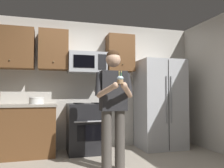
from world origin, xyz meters
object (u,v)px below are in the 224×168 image
at_px(oven_range, 88,128).
at_px(bowl_large_white, 37,100).
at_px(person, 113,101).
at_px(cupcake, 120,80).
at_px(refrigerator, 160,104).
at_px(microwave, 87,63).

height_order(oven_range, bowl_large_white, bowl_large_white).
xyz_separation_m(person, cupcake, (0.00, -0.33, 0.30)).
relative_size(oven_range, bowl_large_white, 3.45).
height_order(oven_range, refrigerator, refrigerator).
bearing_deg(refrigerator, cupcake, -132.99).
height_order(refrigerator, person, refrigerator).
distance_m(refrigerator, bowl_large_white, 2.44).
xyz_separation_m(oven_range, person, (0.19, -1.12, 0.53)).
relative_size(refrigerator, cupcake, 10.35).
relative_size(microwave, cupcake, 4.26).
bearing_deg(oven_range, cupcake, -82.61).
distance_m(oven_range, bowl_large_white, 1.08).
distance_m(refrigerator, person, 1.70).
relative_size(bowl_large_white, person, 0.15).
relative_size(refrigerator, person, 1.02).
relative_size(oven_range, person, 0.53).
relative_size(bowl_large_white, cupcake, 1.55).
bearing_deg(microwave, refrigerator, -6.03).
distance_m(oven_range, microwave, 1.26).
xyz_separation_m(refrigerator, person, (-1.31, -1.08, 0.10)).
xyz_separation_m(oven_range, cupcake, (0.19, -1.45, 0.83)).
bearing_deg(oven_range, bowl_large_white, 177.20).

